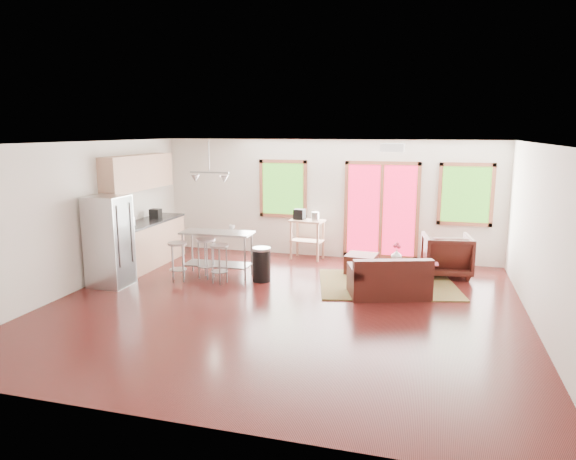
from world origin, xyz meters
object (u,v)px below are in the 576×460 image
(ottoman, at_px, (361,264))
(refrigerator, at_px, (110,241))
(armchair, at_px, (447,253))
(kitchen_cart, at_px, (306,225))
(loveseat, at_px, (389,281))
(rug, at_px, (387,284))
(island, at_px, (217,246))
(coffee_table, at_px, (405,265))

(ottoman, xyz_separation_m, refrigerator, (-4.29, -2.03, 0.63))
(armchair, xyz_separation_m, kitchen_cart, (-2.94, 0.56, 0.30))
(loveseat, distance_m, refrigerator, 5.02)
(rug, height_order, kitchen_cart, kitchen_cart)
(armchair, bearing_deg, kitchen_cart, -19.10)
(ottoman, bearing_deg, loveseat, -63.96)
(armchair, distance_m, island, 4.46)
(armchair, bearing_deg, loveseat, 50.58)
(loveseat, relative_size, kitchen_cart, 1.36)
(rug, xyz_separation_m, loveseat, (0.08, -0.66, 0.27))
(island, distance_m, kitchen_cart, 2.23)
(loveseat, height_order, coffee_table, loveseat)
(armchair, height_order, refrigerator, refrigerator)
(armchair, bearing_deg, island, 7.49)
(kitchen_cart, bearing_deg, ottoman, -32.52)
(rug, bearing_deg, ottoman, 130.69)
(refrigerator, bearing_deg, armchair, 21.46)
(armchair, distance_m, ottoman, 1.66)
(coffee_table, xyz_separation_m, kitchen_cart, (-2.20, 1.18, 0.44))
(ottoman, xyz_separation_m, island, (-2.67, -0.93, 0.41))
(loveseat, bearing_deg, kitchen_cart, 114.19)
(island, bearing_deg, coffee_table, 9.57)
(armchair, xyz_separation_m, ottoman, (-1.61, -0.29, -0.26))
(island, bearing_deg, refrigerator, -145.86)
(refrigerator, bearing_deg, island, 34.18)
(rug, relative_size, ottoman, 4.24)
(refrigerator, xyz_separation_m, kitchen_cart, (2.96, 2.88, -0.07))
(armchair, distance_m, refrigerator, 6.36)
(coffee_table, height_order, ottoman, ottoman)
(rug, relative_size, loveseat, 1.64)
(armchair, relative_size, refrigerator, 0.55)
(loveseat, relative_size, coffee_table, 1.46)
(coffee_table, bearing_deg, ottoman, 159.18)
(ottoman, height_order, refrigerator, refrigerator)
(refrigerator, height_order, island, refrigerator)
(island, bearing_deg, ottoman, 19.12)
(refrigerator, bearing_deg, ottoman, 25.31)
(loveseat, xyz_separation_m, refrigerator, (-4.94, -0.71, 0.55))
(rug, relative_size, refrigerator, 1.48)
(loveseat, bearing_deg, ottoman, 97.88)
(armchair, height_order, kitchen_cart, kitchen_cart)
(ottoman, relative_size, kitchen_cart, 0.53)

